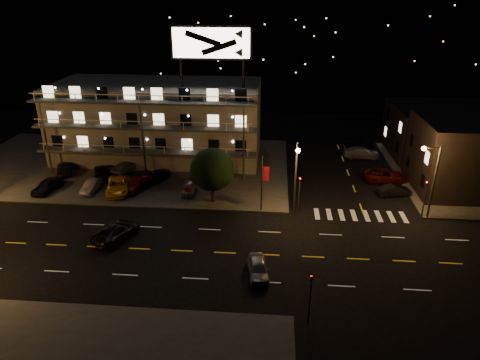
# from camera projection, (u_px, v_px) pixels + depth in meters

# --- Properties ---
(ground) EXTENTS (140.00, 140.00, 0.00)m
(ground) POSITION_uv_depth(u_px,v_px,m) (203.00, 252.00, 39.20)
(ground) COLOR black
(ground) RESTS_ON ground
(curb_nw) EXTENTS (44.00, 24.00, 0.15)m
(curb_nw) POSITION_uv_depth(u_px,v_px,m) (125.00, 165.00, 58.44)
(curb_nw) COLOR #383836
(curb_nw) RESTS_ON ground
(curb_ne) EXTENTS (16.00, 24.00, 0.15)m
(curb_ne) POSITION_uv_depth(u_px,v_px,m) (458.00, 176.00, 55.12)
(curb_ne) COLOR #383836
(curb_ne) RESTS_ON ground
(motel) EXTENTS (28.00, 13.80, 18.10)m
(motel) POSITION_uv_depth(u_px,v_px,m) (159.00, 120.00, 59.52)
(motel) COLOR gray
(motel) RESTS_ON ground
(side_bldg_front) EXTENTS (14.06, 10.00, 8.50)m
(side_bldg_front) POSITION_uv_depth(u_px,v_px,m) (478.00, 156.00, 49.78)
(side_bldg_front) COLOR black
(side_bldg_front) RESTS_ON ground
(side_bldg_back) EXTENTS (14.06, 12.00, 7.00)m
(side_bldg_back) POSITION_uv_depth(u_px,v_px,m) (442.00, 131.00, 61.01)
(side_bldg_back) COLOR black
(side_bldg_back) RESTS_ON ground
(hill_backdrop) EXTENTS (120.00, 25.00, 24.00)m
(hill_backdrop) POSITION_uv_depth(u_px,v_px,m) (224.00, 40.00, 97.57)
(hill_backdrop) COLOR black
(hill_backdrop) RESTS_ON ground
(streetlight_nc) EXTENTS (0.44, 1.92, 8.00)m
(streetlight_nc) POSITION_uv_depth(u_px,v_px,m) (296.00, 172.00, 43.77)
(streetlight_nc) COLOR #2D2D30
(streetlight_nc) RESTS_ON ground
(streetlight_ne) EXTENTS (1.92, 0.44, 8.00)m
(streetlight_ne) POSITION_uv_depth(u_px,v_px,m) (432.00, 174.00, 43.07)
(streetlight_ne) COLOR #2D2D30
(streetlight_ne) RESTS_ON ground
(signal_nw) EXTENTS (0.20, 0.27, 4.60)m
(signal_nw) POSITION_uv_depth(u_px,v_px,m) (299.00, 190.00, 45.22)
(signal_nw) COLOR #2D2D30
(signal_nw) RESTS_ON ground
(signal_sw) EXTENTS (0.20, 0.27, 4.60)m
(signal_sw) POSITION_uv_depth(u_px,v_px,m) (310.00, 295.00, 29.75)
(signal_sw) COLOR #2D2D30
(signal_sw) RESTS_ON ground
(signal_ne) EXTENTS (0.27, 0.20, 4.60)m
(signal_ne) POSITION_uv_depth(u_px,v_px,m) (426.00, 195.00, 44.24)
(signal_ne) COLOR #2D2D30
(signal_ne) RESTS_ON ground
(banner_north) EXTENTS (0.83, 0.16, 6.40)m
(banner_north) POSITION_uv_depth(u_px,v_px,m) (263.00, 182.00, 45.07)
(banner_north) COLOR #2D2D30
(banner_north) RESTS_ON ground
(stop_sign) EXTENTS (0.91, 0.11, 2.61)m
(stop_sign) POSITION_uv_depth(u_px,v_px,m) (188.00, 193.00, 46.54)
(stop_sign) COLOR #2D2D30
(stop_sign) RESTS_ON ground
(tree) EXTENTS (4.98, 4.80, 6.27)m
(tree) POSITION_uv_depth(u_px,v_px,m) (212.00, 171.00, 46.77)
(tree) COLOR black
(tree) RESTS_ON curb_nw
(lot_car_0) EXTENTS (2.60, 4.62, 1.48)m
(lot_car_0) POSITION_uv_depth(u_px,v_px,m) (47.00, 185.00, 50.38)
(lot_car_0) COLOR black
(lot_car_0) RESTS_ON curb_nw
(lot_car_1) EXTENTS (1.46, 3.89, 1.27)m
(lot_car_1) POSITION_uv_depth(u_px,v_px,m) (91.00, 186.00, 50.44)
(lot_car_1) COLOR gray
(lot_car_1) RESTS_ON curb_nw
(lot_car_2) EXTENTS (3.87, 5.90, 1.51)m
(lot_car_2) POSITION_uv_depth(u_px,v_px,m) (118.00, 186.00, 50.25)
(lot_car_2) COLOR #F2A616
(lot_car_2) RESTS_ON curb_nw
(lot_car_3) EXTENTS (3.83, 5.46, 1.47)m
(lot_car_3) POSITION_uv_depth(u_px,v_px,m) (138.00, 183.00, 50.94)
(lot_car_3) COLOR #5C110D
(lot_car_3) RESTS_ON curb_nw
(lot_car_4) EXTENTS (1.77, 3.86, 1.28)m
(lot_car_4) POSITION_uv_depth(u_px,v_px,m) (189.00, 187.00, 50.10)
(lot_car_4) COLOR gray
(lot_car_4) RESTS_ON curb_nw
(lot_car_5) EXTENTS (3.03, 4.57, 1.42)m
(lot_car_5) POSITION_uv_depth(u_px,v_px,m) (65.00, 168.00, 55.31)
(lot_car_5) COLOR black
(lot_car_5) RESTS_ON curb_nw
(lot_car_6) EXTENTS (3.68, 5.06, 1.28)m
(lot_car_6) POSITION_uv_depth(u_px,v_px,m) (103.00, 171.00, 54.52)
(lot_car_6) COLOR black
(lot_car_6) RESTS_ON curb_nw
(lot_car_7) EXTENTS (3.41, 5.34, 1.44)m
(lot_car_7) POSITION_uv_depth(u_px,v_px,m) (126.00, 167.00, 55.69)
(lot_car_7) COLOR gray
(lot_car_7) RESTS_ON curb_nw
(lot_car_8) EXTENTS (2.66, 4.40, 1.40)m
(lot_car_8) POSITION_uv_depth(u_px,v_px,m) (158.00, 175.00, 53.43)
(lot_car_8) COLOR black
(lot_car_8) RESTS_ON curb_nw
(lot_car_9) EXTENTS (2.00, 4.05, 1.28)m
(lot_car_9) POSITION_uv_depth(u_px,v_px,m) (211.00, 174.00, 53.78)
(lot_car_9) COLOR #5C110D
(lot_car_9) RESTS_ON curb_nw
(side_car_0) EXTENTS (4.03, 2.14, 1.26)m
(side_car_0) POSITION_uv_depth(u_px,v_px,m) (394.00, 191.00, 49.70)
(side_car_0) COLOR black
(side_car_0) RESTS_ON ground
(side_car_1) EXTENTS (5.44, 2.61, 1.49)m
(side_car_1) POSITION_uv_depth(u_px,v_px,m) (386.00, 175.00, 53.44)
(side_car_1) COLOR #5C110D
(side_car_1) RESTS_ON ground
(side_car_2) EXTENTS (5.26, 2.34, 1.50)m
(side_car_2) POSITION_uv_depth(u_px,v_px,m) (361.00, 153.00, 60.98)
(side_car_2) COLOR gray
(side_car_2) RESTS_ON ground
(side_car_3) EXTENTS (4.77, 3.18, 1.51)m
(side_car_3) POSITION_uv_depth(u_px,v_px,m) (359.00, 142.00, 65.28)
(side_car_3) COLOR black
(side_car_3) RESTS_ON ground
(road_car_east) EXTENTS (2.16, 4.18, 1.36)m
(road_car_east) POSITION_uv_depth(u_px,v_px,m) (258.00, 268.00, 35.76)
(road_car_east) COLOR gray
(road_car_east) RESTS_ON ground
(road_car_west) EXTENTS (4.16, 5.73, 1.45)m
(road_car_west) POSITION_uv_depth(u_px,v_px,m) (116.00, 232.00, 41.08)
(road_car_west) COLOR black
(road_car_west) RESTS_ON ground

